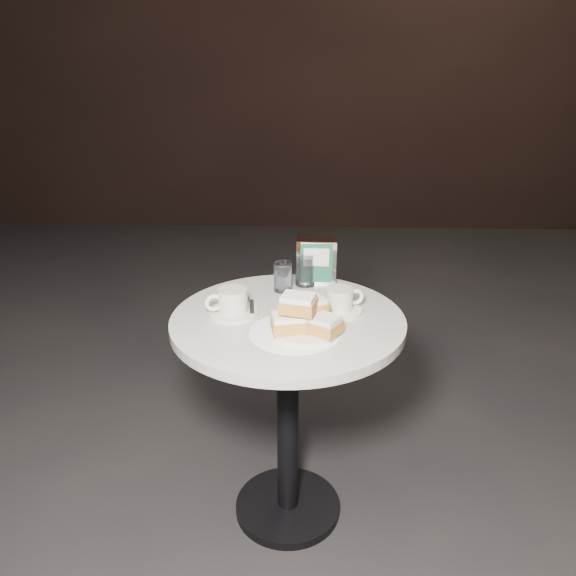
{
  "coord_description": "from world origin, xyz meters",
  "views": [
    {
      "loc": [
        0.06,
        -1.51,
        1.47
      ],
      "look_at": [
        0.0,
        0.02,
        0.83
      ],
      "focal_mm": 35.0,
      "sensor_mm": 36.0,
      "label": 1
    }
  ],
  "objects_px": {
    "cafe_table": "(288,374)",
    "water_glass_left": "(283,277)",
    "beignet_plate": "(305,319)",
    "coffee_cup_right": "(339,302)",
    "coffee_cup_left": "(232,303)",
    "water_glass_right": "(305,269)",
    "napkin_dispenser": "(317,259)"
  },
  "relations": [
    {
      "from": "coffee_cup_right",
      "to": "napkin_dispenser",
      "type": "relative_size",
      "value": 1.15
    },
    {
      "from": "water_glass_right",
      "to": "cafe_table",
      "type": "bearing_deg",
      "value": -100.82
    },
    {
      "from": "coffee_cup_left",
      "to": "cafe_table",
      "type": "bearing_deg",
      "value": -26.99
    },
    {
      "from": "cafe_table",
      "to": "water_glass_left",
      "type": "height_order",
      "value": "water_glass_left"
    },
    {
      "from": "coffee_cup_left",
      "to": "coffee_cup_right",
      "type": "distance_m",
      "value": 0.32
    },
    {
      "from": "cafe_table",
      "to": "water_glass_left",
      "type": "xyz_separation_m",
      "value": [
        -0.02,
        0.2,
        0.25
      ]
    },
    {
      "from": "water_glass_left",
      "to": "coffee_cup_right",
      "type": "bearing_deg",
      "value": -41.5
    },
    {
      "from": "coffee_cup_right",
      "to": "napkin_dispenser",
      "type": "xyz_separation_m",
      "value": [
        -0.07,
        0.25,
        0.05
      ]
    },
    {
      "from": "coffee_cup_left",
      "to": "coffee_cup_right",
      "type": "relative_size",
      "value": 1.11
    },
    {
      "from": "water_glass_left",
      "to": "water_glass_right",
      "type": "bearing_deg",
      "value": 37.04
    },
    {
      "from": "coffee_cup_left",
      "to": "water_glass_left",
      "type": "relative_size",
      "value": 2.04
    },
    {
      "from": "coffee_cup_left",
      "to": "napkin_dispenser",
      "type": "height_order",
      "value": "napkin_dispenser"
    },
    {
      "from": "beignet_plate",
      "to": "coffee_cup_left",
      "type": "distance_m",
      "value": 0.25
    },
    {
      "from": "cafe_table",
      "to": "water_glass_left",
      "type": "relative_size",
      "value": 7.62
    },
    {
      "from": "water_glass_right",
      "to": "coffee_cup_left",
      "type": "bearing_deg",
      "value": -131.56
    },
    {
      "from": "coffee_cup_left",
      "to": "water_glass_left",
      "type": "bearing_deg",
      "value": 30.99
    },
    {
      "from": "coffee_cup_right",
      "to": "water_glass_left",
      "type": "relative_size",
      "value": 1.83
    },
    {
      "from": "coffee_cup_right",
      "to": "water_glass_left",
      "type": "xyz_separation_m",
      "value": [
        -0.18,
        0.16,
        0.02
      ]
    },
    {
      "from": "cafe_table",
      "to": "beignet_plate",
      "type": "xyz_separation_m",
      "value": [
        0.05,
        -0.1,
        0.24
      ]
    },
    {
      "from": "water_glass_left",
      "to": "coffee_cup_left",
      "type": "bearing_deg",
      "value": -127.12
    },
    {
      "from": "beignet_plate",
      "to": "water_glass_left",
      "type": "xyz_separation_m",
      "value": [
        -0.08,
        0.31,
        0.0
      ]
    },
    {
      "from": "cafe_table",
      "to": "coffee_cup_left",
      "type": "distance_m",
      "value": 0.29
    },
    {
      "from": "beignet_plate",
      "to": "water_glass_left",
      "type": "relative_size",
      "value": 2.16
    },
    {
      "from": "beignet_plate",
      "to": "water_glass_right",
      "type": "xyz_separation_m",
      "value": [
        -0.0,
        0.36,
        0.01
      ]
    },
    {
      "from": "water_glass_right",
      "to": "napkin_dispenser",
      "type": "height_order",
      "value": "napkin_dispenser"
    },
    {
      "from": "cafe_table",
      "to": "beignet_plate",
      "type": "distance_m",
      "value": 0.27
    },
    {
      "from": "cafe_table",
      "to": "coffee_cup_right",
      "type": "height_order",
      "value": "coffee_cup_right"
    },
    {
      "from": "beignet_plate",
      "to": "napkin_dispenser",
      "type": "distance_m",
      "value": 0.4
    },
    {
      "from": "coffee_cup_right",
      "to": "water_glass_right",
      "type": "height_order",
      "value": "water_glass_right"
    },
    {
      "from": "beignet_plate",
      "to": "water_glass_right",
      "type": "distance_m",
      "value": 0.36
    },
    {
      "from": "coffee_cup_right",
      "to": "coffee_cup_left",
      "type": "bearing_deg",
      "value": 168.67
    },
    {
      "from": "water_glass_left",
      "to": "beignet_plate",
      "type": "bearing_deg",
      "value": -76.22
    }
  ]
}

